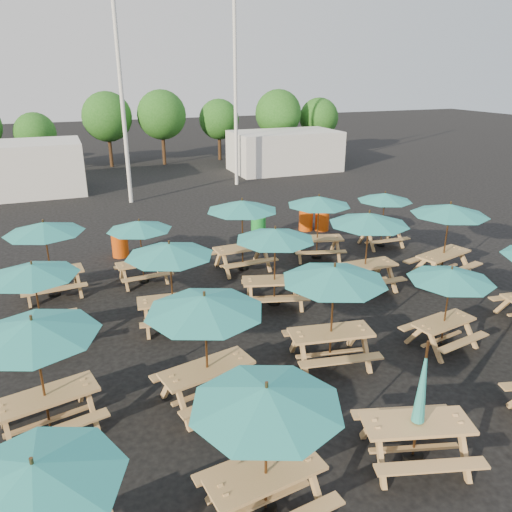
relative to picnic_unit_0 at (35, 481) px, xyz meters
name	(u,v)px	position (x,y,z in m)	size (l,w,h in m)	color
ground	(275,309)	(5.98, 6.58, -1.93)	(120.00, 120.00, 0.00)	black
picnic_unit_0	(35,481)	(0.00, 0.00, 0.00)	(2.48, 2.48, 2.21)	tan
picnic_unit_1	(34,334)	(-0.06, 3.45, 0.15)	(2.77, 2.77, 2.39)	tan
picnic_unit_2	(33,274)	(-0.16, 6.86, -0.02)	(2.16, 2.16, 2.19)	tan
picnic_unit_3	(44,231)	(0.10, 9.91, 0.11)	(2.48, 2.48, 2.34)	tan
picnic_unit_4	(266,403)	(3.03, 0.22, 0.09)	(2.52, 2.52, 2.32)	tan
picnic_unit_5	(205,309)	(2.99, 3.23, 0.18)	(2.80, 2.80, 2.42)	tan
picnic_unit_6	(170,254)	(3.07, 6.71, 0.11)	(2.52, 2.52, 2.34)	tan
picnic_unit_7	(140,229)	(2.81, 9.93, -0.12)	(2.16, 2.16, 2.07)	tan
picnic_unit_8	(418,413)	(5.87, 0.31, -0.96)	(2.24, 2.08, 2.37)	tan
picnic_unit_9	(334,279)	(6.05, 3.58, 0.19)	(2.74, 2.74, 2.43)	tan
picnic_unit_10	(275,238)	(6.08, 6.90, 0.10)	(2.82, 2.82, 2.33)	tan
picnic_unit_11	(242,209)	(6.16, 9.79, 0.20)	(2.50, 2.50, 2.44)	tan
picnic_unit_13	(451,279)	(8.99, 3.20, -0.12)	(2.34, 2.34, 2.08)	tan
picnic_unit_14	(369,222)	(9.12, 6.86, 0.23)	(2.44, 2.44, 2.48)	tan
picnic_unit_15	(319,204)	(9.05, 9.84, 0.09)	(2.79, 2.79, 2.31)	tan
picnic_unit_18	(449,213)	(12.06, 6.76, 0.24)	(2.97, 2.97, 2.49)	tan
picnic_unit_19	(385,200)	(12.00, 10.09, -0.09)	(2.12, 2.12, 2.11)	tan
waste_bin_0	(120,244)	(2.44, 12.62, -1.46)	(0.59, 0.59, 0.95)	#D1480C
waste_bin_1	(258,228)	(7.86, 12.55, -1.46)	(0.59, 0.59, 0.95)	green
waste_bin_2	(322,219)	(10.83, 12.72, -1.46)	(0.59, 0.59, 0.95)	#D1480C
waste_bin_3	(306,219)	(10.20, 12.98, -1.46)	(0.59, 0.59, 0.95)	#D1480C
mast_0	(120,79)	(3.98, 20.58, 4.07)	(0.20, 0.20, 12.00)	silver
mast_1	(235,78)	(10.48, 22.58, 4.07)	(0.20, 0.20, 12.00)	silver
event_tent_0	(4,170)	(-2.02, 24.58, -0.53)	(8.00, 4.00, 2.80)	silver
event_tent_1	(285,151)	(14.98, 25.58, -0.63)	(7.00, 4.00, 2.60)	silver
tree_2	(35,133)	(-0.41, 30.23, 0.69)	(2.59, 2.59, 3.93)	#382314
tree_3	(107,117)	(4.23, 31.30, 1.48)	(3.36, 3.36, 5.09)	#382314
tree_4	(162,115)	(7.88, 30.84, 1.53)	(3.41, 3.41, 5.17)	#382314
tree_5	(219,119)	(12.20, 31.26, 1.04)	(2.94, 2.94, 4.45)	#382314
tree_6	(278,113)	(16.21, 29.48, 1.50)	(3.38, 3.38, 5.13)	#382314
tree_7	(319,118)	(19.61, 29.50, 1.06)	(2.95, 2.95, 4.48)	#382314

